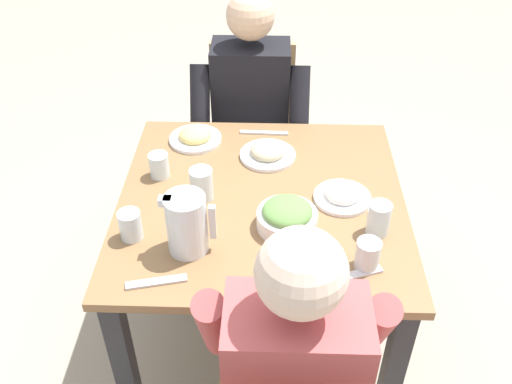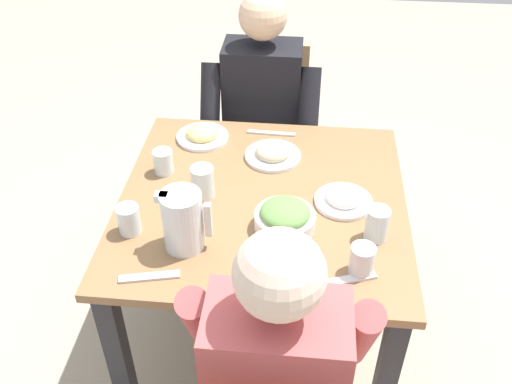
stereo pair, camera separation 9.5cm
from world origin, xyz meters
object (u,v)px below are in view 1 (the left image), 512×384
at_px(chair_far, 252,129).
at_px(water_glass_far_right, 379,219).
at_px(salad_bowl, 287,216).
at_px(water_glass_far_left, 159,165).
at_px(water_glass_near_left, 202,184).
at_px(plate_fries, 195,136).
at_px(diner_near, 292,364).
at_px(water_pitcher, 187,224).
at_px(dining_table, 261,224).
at_px(plate_yoghurt, 342,194).
at_px(water_glass_by_pitcher, 368,255).
at_px(diner_far, 250,125).
at_px(plate_beans, 268,153).
at_px(water_glass_near_right, 130,225).

distance_m(chair_far, water_glass_far_right, 1.07).
distance_m(salad_bowl, water_glass_far_left, 0.50).
bearing_deg(water_glass_near_left, plate_fries, 100.46).
bearing_deg(diner_near, chair_far, 96.37).
bearing_deg(water_pitcher, diner_near, -48.42).
height_order(dining_table, plate_yoghurt, plate_yoghurt).
bearing_deg(diner_near, plate_fries, 110.83).
distance_m(dining_table, water_pitcher, 0.38).
bearing_deg(water_glass_by_pitcher, water_pitcher, 173.40).
height_order(diner_far, plate_beans, diner_far).
bearing_deg(water_glass_near_left, water_glass_near_right, -134.55).
xyz_separation_m(water_glass_near_right, water_glass_near_left, (0.19, 0.20, 0.01)).
relative_size(water_glass_far_right, water_glass_near_left, 0.97).
height_order(diner_near, water_glass_far_left, diner_near).
bearing_deg(water_glass_far_right, plate_fries, 141.23).
bearing_deg(diner_near, diner_far, 97.48).
relative_size(diner_near, water_glass_far_right, 10.90).
bearing_deg(diner_far, water_glass_near_right, -112.62).
distance_m(plate_yoghurt, plate_fries, 0.62).
bearing_deg(water_glass_by_pitcher, water_glass_near_left, 149.22).
xyz_separation_m(plate_beans, water_glass_near_left, (-0.21, -0.24, 0.04)).
distance_m(diner_far, plate_yoghurt, 0.67).
xyz_separation_m(plate_yoghurt, water_glass_near_right, (-0.65, -0.20, 0.03)).
height_order(dining_table, water_glass_near_left, water_glass_near_left).
relative_size(diner_far, water_glass_near_right, 12.56).
height_order(water_glass_far_right, water_glass_near_left, water_glass_near_left).
height_order(chair_far, water_glass_far_right, chair_far).
relative_size(water_pitcher, plate_beans, 0.94).
relative_size(dining_table, water_glass_by_pitcher, 10.22).
bearing_deg(salad_bowl, water_glass_far_left, 149.88).
xyz_separation_m(diner_near, water_pitcher, (-0.30, 0.34, 0.18)).
relative_size(chair_far, plate_beans, 4.35).
distance_m(dining_table, diner_far, 0.59).
relative_size(salad_bowl, plate_beans, 0.93).
height_order(plate_yoghurt, water_glass_near_left, water_glass_near_left).
relative_size(salad_bowl, water_glass_far_left, 2.19).
distance_m(dining_table, plate_beans, 0.27).
bearing_deg(water_glass_near_right, water_pitcher, -13.53).
distance_m(water_pitcher, plate_beans, 0.54).
xyz_separation_m(plate_yoghurt, water_glass_far_right, (0.09, -0.16, 0.03)).
height_order(diner_far, plate_yoghurt, diner_far).
relative_size(diner_near, plate_yoghurt, 6.23).
bearing_deg(water_glass_by_pitcher, diner_near, -127.44).
xyz_separation_m(diner_near, plate_beans, (-0.08, 0.82, 0.10)).
bearing_deg(plate_beans, water_glass_near_right, -132.68).
distance_m(water_pitcher, water_glass_far_left, 0.39).
distance_m(diner_near, water_glass_near_right, 0.63).
bearing_deg(diner_near, water_glass_far_right, 58.21).
bearing_deg(water_glass_by_pitcher, water_glass_near_right, 171.59).
bearing_deg(water_glass_by_pitcher, plate_fries, 131.39).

